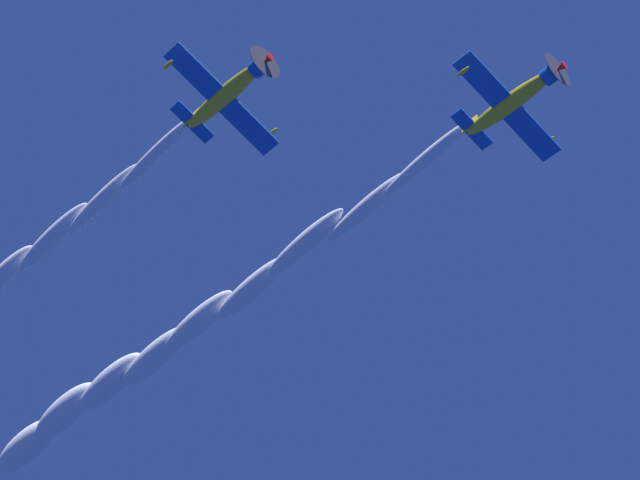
# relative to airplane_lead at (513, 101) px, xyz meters

# --- Properties ---
(airplane_lead) EXTENTS (8.34, 9.35, 3.42)m
(airplane_lead) POSITION_rel_airplane_lead_xyz_m (0.00, 0.00, 0.00)
(airplane_lead) COLOR gold
(airplane_left_wingman) EXTENTS (8.34, 9.31, 3.44)m
(airplane_left_wingman) POSITION_rel_airplane_lead_xyz_m (-11.40, -14.96, 0.11)
(airplane_left_wingman) COLOR gold
(smoke_trail_lead) EXTENTS (55.79, 7.56, 7.21)m
(smoke_trail_lead) POSITION_rel_airplane_lead_xyz_m (-39.70, -4.37, 4.06)
(smoke_trail_lead) COLOR white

